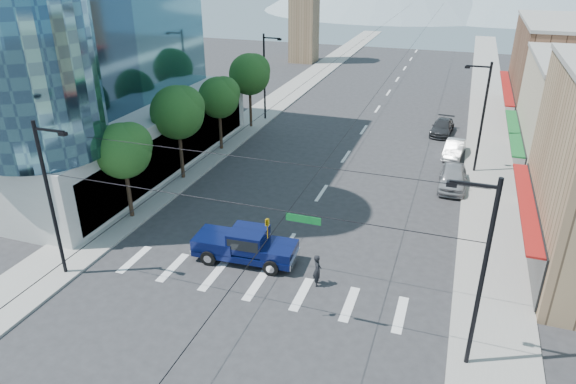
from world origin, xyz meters
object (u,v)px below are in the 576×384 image
Objects in this scene: pickup_truck at (245,244)px; parked_car_far at (442,127)px; pedestrian at (317,270)px; parked_car_mid at (454,149)px; parked_car_near at (453,177)px.

pickup_truck is 29.20m from parked_car_far.
pickup_truck is 4.79m from pedestrian.
parked_car_far is at bearing 68.16° from pickup_truck.
pickup_truck is at bearing 53.44° from pedestrian.
pickup_truck reaches higher than parked_car_mid.
pickup_truck is 3.32× the size of pedestrian.
pedestrian is 0.37× the size of parked_car_near.
pedestrian is at bearing -99.70° from parked_car_mid.
parked_car_far is (-1.61, 13.02, -0.17)m from parked_car_near.
parked_car_near reaches higher than parked_car_mid.
pickup_truck is at bearing -127.53° from parked_car_near.
parked_car_near is 6.96m from parked_car_mid.
parked_car_near is (10.97, 14.64, -0.22)m from pickup_truck.
pickup_truck is 1.23× the size of parked_car_near.
parked_car_mid is at bearing 90.81° from parked_car_near.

